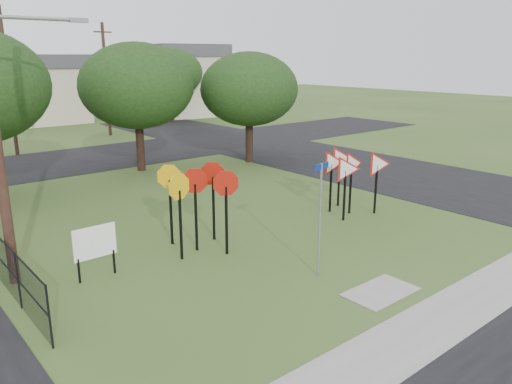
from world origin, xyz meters
TOP-DOWN VIEW (x-y plane):
  - ground at (0.00, 0.00)m, footprint 140.00×140.00m
  - sidewalk at (0.00, -4.20)m, footprint 30.00×1.60m
  - planting_strip at (0.00, -5.40)m, footprint 30.00×0.80m
  - street_right at (12.00, 10.00)m, footprint 8.00×50.00m
  - street_far at (0.00, 20.00)m, footprint 60.00×8.00m
  - curb_pad at (0.00, -2.40)m, footprint 2.00×1.20m
  - street_name_sign at (-0.51, -0.59)m, footprint 0.67×0.16m
  - stop_sign_cluster at (-2.02, 3.29)m, footprint 2.51×2.39m
  - yield_sign_cluster at (4.71, 2.75)m, footprint 2.62×2.22m
  - info_board at (-5.43, 3.28)m, footprint 1.23×0.05m
  - far_pole_a at (-2.00, 24.00)m, footprint 1.40×0.24m
  - far_pole_b at (6.00, 28.00)m, footprint 1.40×0.24m
  - house_mid at (4.00, 40.00)m, footprint 8.40×8.40m
  - house_right at (18.00, 36.00)m, footprint 8.30×8.30m
  - tree_near_mid at (2.00, 15.00)m, footprint 6.00×6.00m
  - tree_near_right at (8.00, 13.00)m, footprint 5.60×5.60m
  - tree_far_right at (14.00, 32.00)m, footprint 6.00×6.00m

SIDE VIEW (x-z plane):
  - ground at x=0.00m, z-range 0.00..0.00m
  - planting_strip at x=0.00m, z-range 0.00..0.02m
  - sidewalk at x=0.00m, z-range 0.00..0.02m
  - street_right at x=12.00m, z-range 0.00..0.02m
  - street_far at x=0.00m, z-range 0.00..0.02m
  - curb_pad at x=0.00m, z-range 0.00..0.02m
  - info_board at x=-5.43m, z-range 0.25..1.79m
  - street_name_sign at x=-0.51m, z-range 0.22..3.50m
  - yield_sign_cluster at x=4.71m, z-range 0.60..3.16m
  - stop_sign_cluster at x=-2.02m, z-range 0.64..3.37m
  - house_mid at x=4.00m, z-range 0.05..6.25m
  - house_right at x=18.00m, z-range 0.05..7.25m
  - tree_near_right at x=8.00m, z-range 1.06..7.39m
  - far_pole_b at x=6.00m, z-range 0.10..8.60m
  - tree_near_mid at x=2.00m, z-range 1.14..7.94m
  - tree_far_right at x=14.00m, z-range 1.14..7.94m
  - far_pole_a at x=-2.00m, z-range 0.10..9.10m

